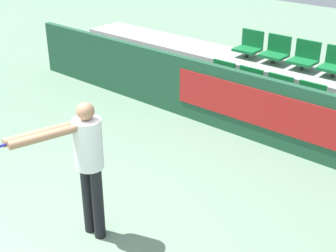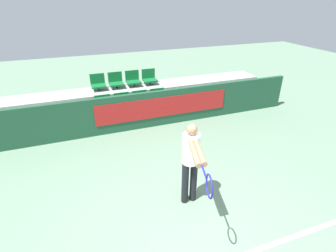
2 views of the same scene
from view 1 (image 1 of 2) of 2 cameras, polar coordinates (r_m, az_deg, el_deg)
The scene contains 12 objects.
barrier_wall at distance 7.64m, azimuth 8.88°, elevation 2.68°, with size 10.11×0.14×1.09m.
bleacher_tier_front at distance 8.22m, azimuth 10.66°, elevation 1.60°, with size 9.71×0.93×0.39m.
bleacher_tier_middle at distance 8.91m, azimuth 13.86°, elevation 4.59°, with size 9.71×0.93×0.79m.
stadium_chair_0 at distance 8.57m, azimuth 6.37°, elevation 5.91°, with size 0.46×0.39×0.50m.
stadium_chair_1 at distance 8.29m, azimuth 9.61°, elevation 4.99°, with size 0.46×0.39×0.50m.
stadium_chair_2 at distance 8.03m, azimuth 13.05°, elevation 3.99°, with size 0.46×0.39×0.50m.
stadium_chair_3 at distance 7.81m, azimuth 16.70°, elevation 2.92°, with size 0.46×0.39×0.50m.
stadium_chair_4 at distance 9.21m, azimuth 9.87°, elevation 9.64°, with size 0.46×0.39×0.50m.
stadium_chair_5 at distance 8.94m, azimuth 13.01°, elevation 8.89°, with size 0.46×0.39×0.50m.
stadium_chair_6 at distance 8.70m, azimuth 16.30°, elevation 8.06°, with size 0.46×0.39×0.50m.
stadium_chair_7 at distance 8.50m, azimuth 19.76°, elevation 7.15°, with size 0.46×0.39×0.50m.
tennis_player at distance 5.07m, azimuth -10.45°, elevation -3.93°, with size 0.53×1.56×1.65m.
Camera 1 is at (3.67, -1.91, 3.49)m, focal length 50.00 mm.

